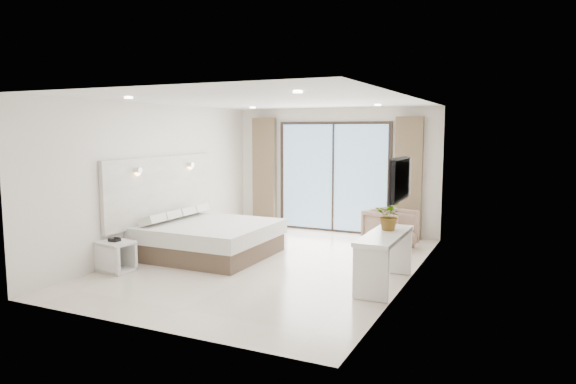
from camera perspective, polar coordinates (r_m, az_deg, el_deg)
name	(u,v)px	position (r m, az deg, el deg)	size (l,w,h in m)	color
ground	(270,264)	(8.68, -2.01, -7.99)	(6.20, 6.20, 0.00)	beige
room_shell	(279,167)	(9.17, -1.04, 2.85)	(4.62, 6.22, 2.72)	silver
bed	(209,238)	(9.28, -8.80, -5.13)	(2.11, 2.01, 0.73)	brown
nightstand	(116,256)	(8.63, -18.62, -6.78)	(0.59, 0.51, 0.48)	silver
phone	(114,240)	(8.57, -18.72, -5.03)	(0.16, 0.13, 0.05)	black
console_desk	(385,248)	(7.48, 10.69, -6.11)	(0.49, 1.58, 0.77)	silver
plant	(390,219)	(7.66, 11.25, -2.92)	(0.40, 0.44, 0.34)	#33662D
armchair	(391,227)	(9.94, 11.34, -3.81)	(0.79, 0.74, 0.81)	#9A7965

